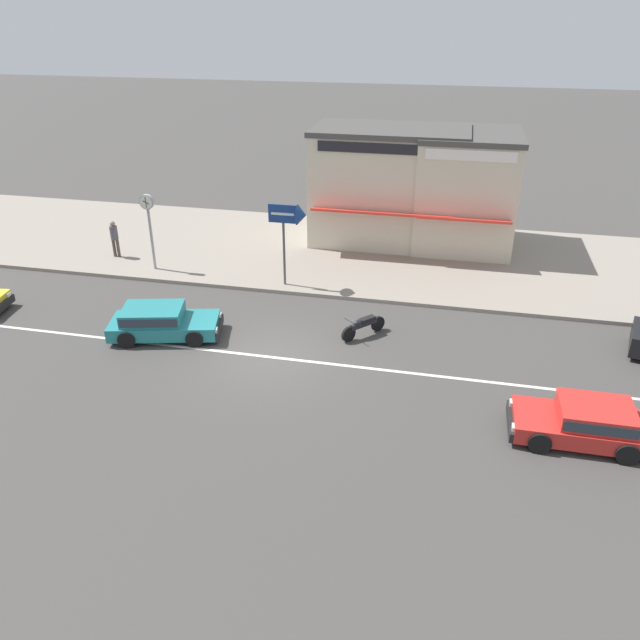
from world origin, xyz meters
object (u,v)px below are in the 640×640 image
pedestrian_mid_kerb (114,236)px  shopfront_corner_warung (466,190)px  hatchback_teal_4 (161,321)px  street_clock (148,214)px  hatchback_red_2 (585,421)px  arrow_signboard (297,218)px  shopfront_mid_block (389,186)px  motorcycle_0 (363,325)px

pedestrian_mid_kerb → shopfront_corner_warung: size_ratio=0.30×
hatchback_teal_4 → street_clock: size_ratio=1.24×
shopfront_corner_warung → hatchback_red_2: bearing=-76.5°
hatchback_teal_4 → arrow_signboard: size_ratio=1.20×
hatchback_red_2 → hatchback_teal_4: bearing=167.6°
arrow_signboard → shopfront_corner_warung: size_ratio=0.60×
shopfront_corner_warung → shopfront_mid_block: shopfront_mid_block is taller
street_clock → hatchback_teal_4: bearing=-62.1°
hatchback_teal_4 → shopfront_mid_block: bearing=60.2°
pedestrian_mid_kerb → shopfront_mid_block: bearing=22.8°
street_clock → shopfront_mid_block: shopfront_mid_block is taller
hatchback_red_2 → pedestrian_mid_kerb: 21.09m
arrow_signboard → pedestrian_mid_kerb: (-8.93, 1.42, -1.89)m
hatchback_teal_4 → street_clock: 6.48m
hatchback_red_2 → arrow_signboard: size_ratio=1.04×
hatchback_teal_4 → motorcycle_0: hatchback_teal_4 is taller
hatchback_red_2 → arrow_signboard: bearing=141.2°
motorcycle_0 → pedestrian_mid_kerb: (-12.18, 4.89, 0.71)m
street_clock → arrow_signboard: size_ratio=0.97×
hatchback_red_2 → hatchback_teal_4: 13.95m
motorcycle_0 → shopfront_corner_warung: (3.18, 10.12, 2.36)m
hatchback_red_2 → motorcycle_0: size_ratio=2.38×
street_clock → pedestrian_mid_kerb: size_ratio=1.97×
hatchback_teal_4 → shopfront_mid_block: size_ratio=0.58×
shopfront_corner_warung → shopfront_mid_block: bearing=-175.5°
motorcycle_0 → street_clock: 10.79m
shopfront_mid_block → shopfront_corner_warung: bearing=4.5°
hatchback_teal_4 → motorcycle_0: (6.94, 1.53, -0.17)m
hatchback_red_2 → pedestrian_mid_kerb: bearing=153.5°
hatchback_red_2 → motorcycle_0: 8.07m
hatchback_red_2 → shopfront_corner_warung: shopfront_corner_warung is taller
hatchback_red_2 → shopfront_mid_block: 16.17m
hatchback_teal_4 → motorcycle_0: size_ratio=2.75×
hatchback_red_2 → hatchback_teal_4: size_ratio=0.87×
motorcycle_0 → arrow_signboard: bearing=133.1°
hatchback_teal_4 → street_clock: (-2.88, 5.44, 2.02)m
pedestrian_mid_kerb → shopfront_mid_block: (11.76, 4.94, 1.70)m
arrow_signboard → pedestrian_mid_kerb: bearing=171.0°
hatchback_red_2 → shopfront_corner_warung: size_ratio=0.63×
hatchback_teal_4 → shopfront_mid_block: shopfront_mid_block is taller
hatchback_red_2 → hatchback_teal_4: (-13.63, 2.99, 0.00)m
street_clock → pedestrian_mid_kerb: (-2.36, 0.98, -1.47)m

